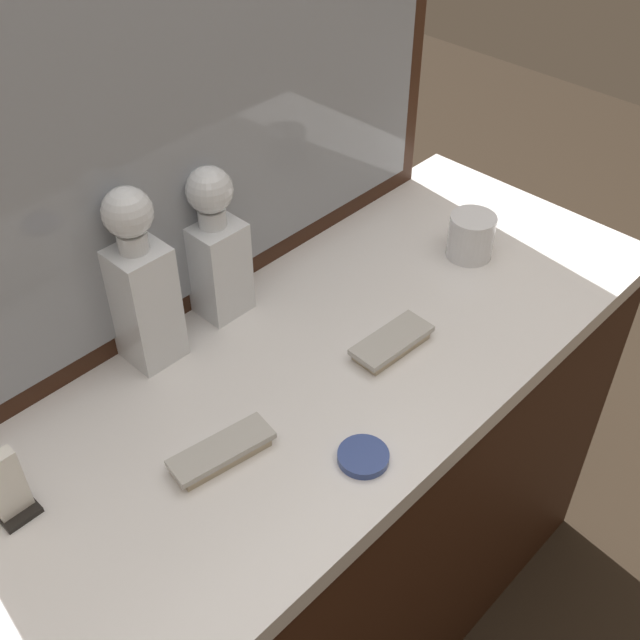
% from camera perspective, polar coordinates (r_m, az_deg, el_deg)
% --- Properties ---
extents(ground_plane, '(6.00, 6.00, 0.00)m').
position_cam_1_polar(ground_plane, '(1.93, 0.00, -21.24)').
color(ground_plane, '#2D2319').
extents(dresser, '(1.31, 0.54, 0.85)m').
position_cam_1_polar(dresser, '(1.57, 0.00, -13.99)').
color(dresser, '#381E11').
rests_on(dresser, ground_plane).
extents(dresser_mirror, '(1.06, 0.03, 0.76)m').
position_cam_1_polar(dresser_mirror, '(1.19, -9.09, 16.53)').
color(dresser_mirror, '#381E11').
rests_on(dresser_mirror, dresser).
extents(crystal_decanter_front, '(0.08, 0.08, 0.30)m').
position_cam_1_polar(crystal_decanter_front, '(1.20, -12.78, 1.89)').
color(crystal_decanter_front, white).
rests_on(crystal_decanter_front, dresser).
extents(crystal_decanter_far_right, '(0.08, 0.08, 0.27)m').
position_cam_1_polar(crystal_decanter_far_right, '(1.28, -7.56, 4.67)').
color(crystal_decanter_far_right, white).
rests_on(crystal_decanter_far_right, dresser).
extents(crystal_tumbler_left, '(0.08, 0.08, 0.08)m').
position_cam_1_polar(crystal_tumbler_left, '(1.46, 10.93, 5.88)').
color(crystal_tumbler_left, white).
rests_on(crystal_tumbler_left, dresser).
extents(silver_brush_center, '(0.16, 0.07, 0.02)m').
position_cam_1_polar(silver_brush_center, '(1.11, -7.16, -9.52)').
color(silver_brush_center, '#B7A88C').
rests_on(silver_brush_center, dresser).
extents(silver_brush_rear, '(0.15, 0.07, 0.02)m').
position_cam_1_polar(silver_brush_rear, '(1.26, 5.24, -1.68)').
color(silver_brush_rear, '#B7A88C').
rests_on(silver_brush_rear, dresser).
extents(porcelain_dish, '(0.07, 0.07, 0.01)m').
position_cam_1_polar(porcelain_dish, '(1.10, 3.17, -9.91)').
color(porcelain_dish, '#33478C').
rests_on(porcelain_dish, dresser).
extents(napkin_holder, '(0.05, 0.05, 0.11)m').
position_cam_1_polar(napkin_holder, '(1.09, -21.77, -11.44)').
color(napkin_holder, black).
rests_on(napkin_holder, dresser).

